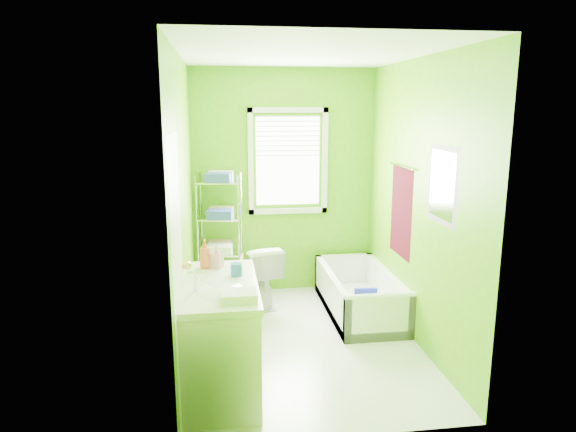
{
  "coord_description": "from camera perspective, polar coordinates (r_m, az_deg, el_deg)",
  "views": [
    {
      "loc": [
        -0.74,
        -4.42,
        2.17
      ],
      "look_at": [
        -0.11,
        0.25,
        1.16
      ],
      "focal_mm": 32.0,
      "sensor_mm": 36.0,
      "label": 1
    }
  ],
  "objects": [
    {
      "name": "bathtub",
      "position": [
        5.59,
        7.98,
        -9.2
      ],
      "size": [
        0.68,
        1.46,
        0.47
      ],
      "color": "white",
      "rests_on": "ground"
    },
    {
      "name": "ground",
      "position": [
        4.98,
        1.69,
        -13.74
      ],
      "size": [
        2.9,
        2.9,
        0.0
      ],
      "primitive_type": "plane",
      "color": "silver",
      "rests_on": "ground"
    },
    {
      "name": "window",
      "position": [
        5.93,
        0.01,
        6.71
      ],
      "size": [
        0.92,
        0.05,
        1.22
      ],
      "color": "white",
      "rests_on": "ground"
    },
    {
      "name": "room_envelope",
      "position": [
        4.53,
        1.81,
        4.18
      ],
      "size": [
        2.14,
        2.94,
        2.62
      ],
      "color": "#519807",
      "rests_on": "ground"
    },
    {
      "name": "wire_shelf_unit",
      "position": [
        5.8,
        -7.42,
        -0.8
      ],
      "size": [
        0.52,
        0.43,
        1.46
      ],
      "color": "silver",
      "rests_on": "ground"
    },
    {
      "name": "toilet",
      "position": [
        5.73,
        -3.32,
        -6.46
      ],
      "size": [
        0.54,
        0.76,
        0.7
      ],
      "primitive_type": "imported",
      "rotation": [
        0.0,
        0.0,
        3.39
      ],
      "color": "white",
      "rests_on": "ground"
    },
    {
      "name": "door",
      "position": [
        3.63,
        -12.05,
        -6.97
      ],
      "size": [
        0.09,
        0.8,
        2.0
      ],
      "color": "white",
      "rests_on": "ground"
    },
    {
      "name": "right_wall_decor",
      "position": [
        4.82,
        14.05,
        1.59
      ],
      "size": [
        0.04,
        1.48,
        1.17
      ],
      "color": "#410712",
      "rests_on": "ground"
    },
    {
      "name": "vanity",
      "position": [
        4.09,
        -7.56,
        -12.77
      ],
      "size": [
        0.59,
        1.15,
        1.1
      ],
      "color": "white",
      "rests_on": "ground"
    }
  ]
}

